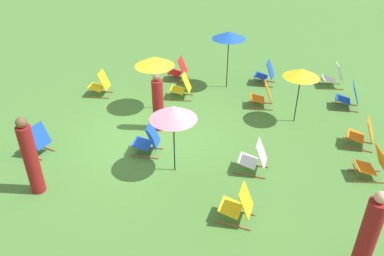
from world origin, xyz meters
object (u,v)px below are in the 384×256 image
at_px(deckchair_9, 182,87).
at_px(umbrella_3, 229,35).
at_px(deckchair_13, 373,164).
at_px(deckchair_0, 266,74).
at_px(deckchair_5, 148,141).
at_px(deckchair_2, 349,97).
at_px(deckchair_3, 334,77).
at_px(deckchair_4, 238,206).
at_px(person_2, 158,104).
at_px(person_0, 31,158).
at_px(person_1, 368,235).
at_px(umbrella_0, 301,73).
at_px(umbrella_2, 173,113).
at_px(deckchair_10, 363,134).
at_px(deckchair_11, 100,85).
at_px(umbrella_1, 154,61).
at_px(deckchair_8, 255,158).
at_px(deckchair_7, 37,141).
at_px(deckchair_6, 263,96).
at_px(deckchair_1, 179,70).

relative_size(deckchair_9, umbrella_3, 0.43).
height_order(deckchair_13, umbrella_3, umbrella_3).
relative_size(deckchair_0, deckchair_5, 1.00).
height_order(deckchair_2, deckchair_3, same).
relative_size(deckchair_4, person_2, 0.50).
height_order(deckchair_5, person_0, person_0).
bearing_deg(person_1, deckchair_3, -72.64).
height_order(umbrella_0, umbrella_2, umbrella_2).
xyz_separation_m(deckchair_0, deckchair_4, (6.73, -0.46, 0.00)).
bearing_deg(deckchair_10, deckchair_11, -88.54).
relative_size(deckchair_5, umbrella_2, 0.48).
height_order(deckchair_10, umbrella_1, umbrella_1).
relative_size(person_0, person_1, 1.08).
height_order(deckchair_4, umbrella_0, umbrella_0).
xyz_separation_m(deckchair_2, deckchair_4, (5.39, -3.00, 0.00)).
bearing_deg(deckchair_4, deckchair_10, 146.75).
xyz_separation_m(deckchair_2, umbrella_2, (4.00, -4.61, 1.22)).
distance_m(deckchair_8, person_0, 5.01).
height_order(deckchair_8, person_2, person_2).
bearing_deg(deckchair_7, deckchair_0, 149.25).
bearing_deg(deckchair_8, umbrella_3, -158.95).
distance_m(deckchair_6, deckchair_8, 3.34).
relative_size(deckchair_10, umbrella_2, 0.49).
relative_size(deckchair_1, deckchair_7, 0.96).
bearing_deg(deckchair_4, umbrella_1, -137.70).
relative_size(deckchair_2, person_2, 0.50).
xyz_separation_m(deckchair_11, person_0, (4.77, 0.37, 0.54)).
bearing_deg(umbrella_1, person_1, 44.28).
bearing_deg(deckchair_8, umbrella_2, -73.71).
bearing_deg(deckchair_9, umbrella_1, -38.95).
relative_size(person_1, person_2, 1.05).
xyz_separation_m(deckchair_8, person_2, (-1.51, -2.72, 0.42)).
distance_m(umbrella_0, person_2, 4.01).
xyz_separation_m(deckchair_0, deckchair_13, (4.81, 2.51, 0.00)).
bearing_deg(umbrella_0, deckchair_0, -160.20).
height_order(deckchair_5, umbrella_0, umbrella_0).
xyz_separation_m(deckchair_6, deckchair_13, (3.09, 2.57, 0.00)).
height_order(deckchair_4, deckchair_10, same).
relative_size(umbrella_2, person_1, 0.99).
relative_size(umbrella_0, umbrella_1, 0.97).
height_order(deckchair_0, deckchair_13, same).
height_order(deckchair_1, deckchair_2, same).
bearing_deg(umbrella_2, deckchair_13, 96.62).
bearing_deg(deckchair_8, person_2, -111.60).
relative_size(deckchair_6, person_1, 0.47).
xyz_separation_m(deckchair_9, umbrella_3, (-1.06, 1.34, 1.45)).
distance_m(person_1, person_2, 6.16).
distance_m(deckchair_1, umbrella_1, 2.48).
distance_m(deckchair_1, deckchair_7, 5.67).
bearing_deg(person_1, deckchair_8, -30.65).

